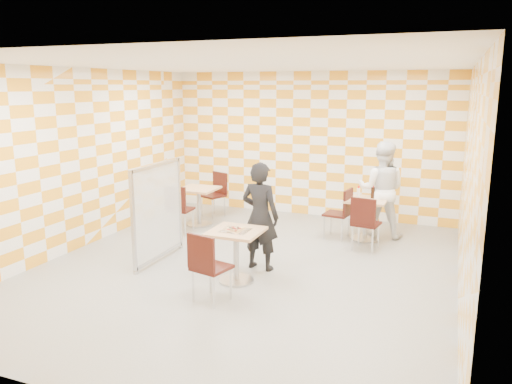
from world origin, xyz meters
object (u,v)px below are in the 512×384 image
(chair_empty_far, at_px, (216,191))
(empty_table, at_px, (199,200))
(soda_bottle, at_px, (373,193))
(man_dark, at_px, (260,216))
(sport_bottle, at_px, (358,192))
(partition, at_px, (158,212))
(main_table, at_px, (236,247))
(chair_empty_near, at_px, (178,206))
(man_white, at_px, (381,190))
(chair_second_side, at_px, (342,210))
(chair_main_front, at_px, (207,263))
(chair_second_front, at_px, (365,220))
(second_table, at_px, (366,212))

(chair_empty_far, bearing_deg, empty_table, -90.50)
(soda_bottle, bearing_deg, empty_table, -174.23)
(man_dark, relative_size, sport_bottle, 8.13)
(partition, bearing_deg, main_table, -13.49)
(partition, bearing_deg, chair_empty_near, 107.99)
(man_dark, relative_size, man_white, 0.93)
(man_dark, bearing_deg, partition, 15.39)
(chair_empty_far, bearing_deg, partition, -82.42)
(chair_empty_near, bearing_deg, man_dark, -28.15)
(chair_empty_far, distance_m, sport_bottle, 3.09)
(chair_second_side, distance_m, man_white, 0.82)
(chair_empty_near, bearing_deg, man_white, 20.01)
(chair_main_front, bearing_deg, chair_second_side, 73.34)
(chair_second_front, bearing_deg, man_white, 82.93)
(second_table, height_order, man_white, man_white)
(partition, distance_m, man_dark, 1.63)
(chair_second_side, relative_size, chair_empty_near, 1.00)
(chair_main_front, xyz_separation_m, chair_second_front, (1.49, 2.79, 0.00))
(chair_empty_near, bearing_deg, empty_table, 85.67)
(chair_main_front, relative_size, man_dark, 0.57)
(chair_second_front, xyz_separation_m, sport_bottle, (-0.25, 0.78, 0.29))
(chair_second_side, distance_m, sport_bottle, 0.45)
(main_table, bearing_deg, soda_bottle, 62.16)
(man_white, bearing_deg, sport_bottle, 25.62)
(chair_main_front, bearing_deg, empty_table, 119.60)
(empty_table, distance_m, chair_second_side, 2.82)
(main_table, xyz_separation_m, partition, (-1.48, 0.36, 0.28))
(chair_main_front, bearing_deg, soda_bottle, 67.17)
(chair_empty_near, height_order, man_dark, man_dark)
(second_table, bearing_deg, empty_table, -175.79)
(second_table, relative_size, partition, 0.48)
(main_table, xyz_separation_m, chair_second_front, (1.44, 1.99, 0.04))
(chair_main_front, relative_size, chair_second_side, 1.00)
(chair_second_side, height_order, chair_empty_near, same)
(chair_main_front, height_order, man_white, man_white)
(chair_empty_far, distance_m, man_white, 3.44)
(man_dark, bearing_deg, man_white, -114.70)
(main_table, relative_size, empty_table, 1.00)
(sport_bottle, bearing_deg, main_table, -113.21)
(empty_table, xyz_separation_m, chair_main_front, (1.82, -3.21, 0.04))
(man_dark, bearing_deg, sport_bottle, -109.52)
(second_table, bearing_deg, sport_bottle, 143.08)
(chair_empty_far, bearing_deg, soda_bottle, -7.57)
(partition, relative_size, sport_bottle, 7.75)
(empty_table, relative_size, man_dark, 0.46)
(main_table, bearing_deg, man_white, 62.23)
(chair_empty_near, relative_size, man_dark, 0.57)
(sport_bottle, height_order, soda_bottle, soda_bottle)
(chair_empty_far, relative_size, sport_bottle, 4.62)
(sport_bottle, bearing_deg, chair_empty_near, -161.01)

